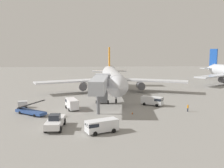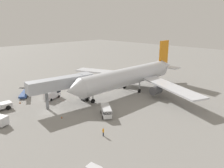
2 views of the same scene
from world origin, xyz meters
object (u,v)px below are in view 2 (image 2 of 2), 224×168
at_px(service_van_far_center, 106,111).
at_px(ground_crew_worker_foreground, 103,132).
at_px(belt_loader_truck, 25,93).
at_px(safety_cone_alpha, 62,117).
at_px(jet_bridge, 66,84).
at_px(baggage_cart_mid_right, 40,86).
at_px(airplane_at_gate, 131,76).
at_px(service_van_near_left, 52,94).
at_px(safety_cone_bravo, 20,102).

relative_size(service_van_far_center, ground_crew_worker_foreground, 3.19).
bearing_deg(belt_loader_truck, safety_cone_alpha, -3.06).
distance_m(jet_bridge, belt_loader_truck, 15.53).
relative_size(baggage_cart_mid_right, safety_cone_alpha, 4.80).
distance_m(jet_bridge, safety_cone_alpha, 9.82).
height_order(airplane_at_gate, baggage_cart_mid_right, airplane_at_gate).
height_order(service_van_near_left, baggage_cart_mid_right, service_van_near_left).
bearing_deg(belt_loader_truck, airplane_at_gate, 52.92).
bearing_deg(belt_loader_truck, ground_crew_worker_foreground, 0.07).
relative_size(service_van_far_center, service_van_near_left, 0.99).
height_order(airplane_at_gate, jet_bridge, airplane_at_gate).
relative_size(airplane_at_gate, safety_cone_bravo, 81.02).
height_order(baggage_cart_mid_right, safety_cone_alpha, baggage_cart_mid_right).
bearing_deg(safety_cone_alpha, service_van_near_left, 157.57).
relative_size(belt_loader_truck, safety_cone_alpha, 14.60).
xyz_separation_m(jet_bridge, service_van_far_center, (12.30, 2.09, -4.14)).
height_order(belt_loader_truck, ground_crew_worker_foreground, belt_loader_truck).
height_order(service_van_far_center, ground_crew_worker_foreground, service_van_far_center).
bearing_deg(service_van_far_center, baggage_cart_mid_right, -179.77).
relative_size(airplane_at_gate, baggage_cart_mid_right, 20.40).
bearing_deg(airplane_at_gate, belt_loader_truck, -127.08).
height_order(service_van_far_center, safety_cone_bravo, service_van_far_center).
xyz_separation_m(belt_loader_truck, ground_crew_worker_foreground, (32.49, 0.04, 0.08)).
xyz_separation_m(jet_bridge, baggage_cart_mid_right, (-17.49, 1.97, -4.50)).
xyz_separation_m(jet_bridge, service_van_near_left, (-6.30, -0.31, -4.04)).
bearing_deg(service_van_far_center, jet_bridge, -170.35).
distance_m(airplane_at_gate, safety_cone_bravo, 31.15).
height_order(ground_crew_worker_foreground, safety_cone_bravo, ground_crew_worker_foreground).
distance_m(service_van_far_center, ground_crew_worker_foreground, 8.85).
bearing_deg(service_van_far_center, belt_loader_truck, -166.16).
bearing_deg(service_van_far_center, safety_cone_alpha, -128.16).
height_order(airplane_at_gate, service_van_near_left, airplane_at_gate).
relative_size(baggage_cart_mid_right, ground_crew_worker_foreground, 1.41).
relative_size(ground_crew_worker_foreground, safety_cone_bravo, 2.81).
bearing_deg(safety_cone_bravo, belt_loader_truck, 144.66).
xyz_separation_m(service_van_far_center, service_van_near_left, (-18.60, -2.41, 0.10)).
distance_m(belt_loader_truck, service_van_near_left, 8.89).
bearing_deg(safety_cone_bravo, airplane_at_gate, 64.81).
distance_m(service_van_near_left, safety_cone_alpha, 13.69).
bearing_deg(jet_bridge, service_van_near_left, -177.15).
bearing_deg(jet_bridge, service_van_far_center, 9.65).
distance_m(belt_loader_truck, safety_cone_alpha, 20.52).
xyz_separation_m(ground_crew_worker_foreground, safety_cone_bravo, (-27.30, -3.72, -0.57)).
bearing_deg(airplane_at_gate, safety_cone_alpha, -85.10).
bearing_deg(service_van_far_center, airplane_at_gate, 114.73).
distance_m(ground_crew_worker_foreground, safety_cone_bravo, 27.56).
xyz_separation_m(airplane_at_gate, safety_cone_bravo, (-13.12, -27.91, -4.38)).
xyz_separation_m(belt_loader_truck, safety_cone_alpha, (20.48, -1.09, -0.55)).
xyz_separation_m(service_van_far_center, safety_cone_alpha, (-5.98, -7.61, -0.97)).
bearing_deg(baggage_cart_mid_right, belt_loader_truck, -62.54).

